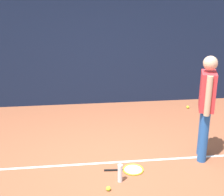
% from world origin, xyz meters
% --- Properties ---
extents(ground_plane, '(12.00, 12.00, 0.00)m').
position_xyz_m(ground_plane, '(0.00, 0.00, 0.00)').
color(ground_plane, '#9E5638').
extents(back_fence, '(10.00, 0.10, 2.94)m').
position_xyz_m(back_fence, '(0.00, 3.00, 1.47)').
color(back_fence, '#141E38').
rests_on(back_fence, ground).
extents(court_line, '(9.00, 0.05, 0.00)m').
position_xyz_m(court_line, '(0.00, 0.12, 0.00)').
color(court_line, white).
rests_on(court_line, ground).
extents(tennis_player, '(0.34, 0.50, 1.70)m').
position_xyz_m(tennis_player, '(1.45, 0.12, 0.97)').
color(tennis_player, '#2659A5').
rests_on(tennis_player, ground).
extents(tennis_racket, '(0.62, 0.35, 0.03)m').
position_xyz_m(tennis_racket, '(0.23, -0.15, 0.01)').
color(tennis_racket, black).
rests_on(tennis_racket, ground).
extents(tennis_ball_by_fence, '(0.07, 0.07, 0.07)m').
position_xyz_m(tennis_ball_by_fence, '(-0.17, -0.62, 0.03)').
color(tennis_ball_by_fence, '#CCE033').
rests_on(tennis_ball_by_fence, ground).
extents(tennis_ball_mid_court, '(0.07, 0.07, 0.07)m').
position_xyz_m(tennis_ball_mid_court, '(2.02, 2.35, 0.03)').
color(tennis_ball_mid_court, '#CCE033').
rests_on(tennis_ball_mid_court, ground).
extents(water_bottle, '(0.07, 0.07, 0.27)m').
position_xyz_m(water_bottle, '(0.02, -0.42, 0.14)').
color(water_bottle, white).
rests_on(water_bottle, ground).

